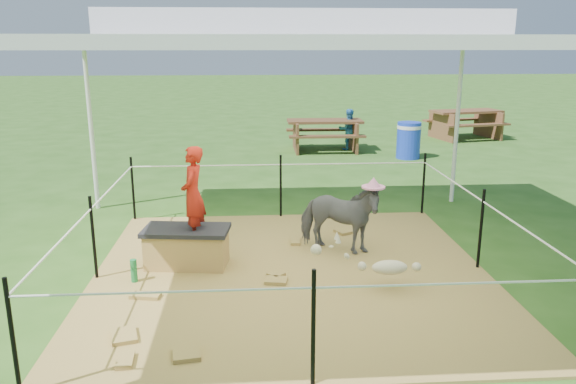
{
  "coord_description": "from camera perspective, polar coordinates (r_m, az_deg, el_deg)",
  "views": [
    {
      "loc": [
        -0.46,
        -6.14,
        2.63
      ],
      "look_at": [
        0.0,
        0.6,
        0.85
      ],
      "focal_mm": 35.0,
      "sensor_mm": 36.0,
      "label": 1
    }
  ],
  "objects": [
    {
      "name": "ground",
      "position": [
        6.69,
        0.35,
        -8.37
      ],
      "size": [
        90.0,
        90.0,
        0.0
      ],
      "primitive_type": "plane",
      "color": "#2D5919",
      "rests_on": "ground"
    },
    {
      "name": "hay_patch",
      "position": [
        6.69,
        0.36,
        -8.26
      ],
      "size": [
        4.6,
        4.6,
        0.03
      ],
      "primitive_type": "cube",
      "color": "brown",
      "rests_on": "ground"
    },
    {
      "name": "canopy_tent",
      "position": [
        6.15,
        0.4,
        15.35
      ],
      "size": [
        6.3,
        6.3,
        2.9
      ],
      "color": "silver",
      "rests_on": "ground"
    },
    {
      "name": "rope_fence",
      "position": [
        6.47,
        0.36,
        -3.12
      ],
      "size": [
        4.54,
        4.54,
        1.0
      ],
      "color": "black",
      "rests_on": "ground"
    },
    {
      "name": "straw_bale",
      "position": [
        6.91,
        -10.22,
        -5.7
      ],
      "size": [
        1.0,
        0.59,
        0.42
      ],
      "primitive_type": "cube",
      "rotation": [
        0.0,
        0.0,
        -0.12
      ],
      "color": "#AD7F3F",
      "rests_on": "hay_patch"
    },
    {
      "name": "dark_cloth",
      "position": [
        6.83,
        -10.31,
        -3.83
      ],
      "size": [
        1.07,
        0.65,
        0.05
      ],
      "primitive_type": "cube",
      "rotation": [
        0.0,
        0.0,
        -0.12
      ],
      "color": "black",
      "rests_on": "straw_bale"
    },
    {
      "name": "woman",
      "position": [
        6.67,
        -9.67,
        0.61
      ],
      "size": [
        0.32,
        0.45,
        1.14
      ],
      "primitive_type": "imported",
      "rotation": [
        0.0,
        0.0,
        -1.69
      ],
      "color": "red",
      "rests_on": "straw_bale"
    },
    {
      "name": "green_bottle",
      "position": [
        6.61,
        -15.39,
        -7.71
      ],
      "size": [
        0.08,
        0.08,
        0.26
      ],
      "primitive_type": "cylinder",
      "rotation": [
        0.0,
        0.0,
        -0.12
      ],
      "color": "#1B7D3B",
      "rests_on": "hay_patch"
    },
    {
      "name": "pony",
      "position": [
        7.17,
        5.15,
        -2.65
      ],
      "size": [
        1.2,
        0.9,
        0.92
      ],
      "primitive_type": "imported",
      "rotation": [
        0.0,
        0.0,
        1.14
      ],
      "color": "#535358",
      "rests_on": "hay_patch"
    },
    {
      "name": "pink_hat",
      "position": [
        7.03,
        5.25,
        1.44
      ],
      "size": [
        0.29,
        0.29,
        0.13
      ],
      "primitive_type": "cylinder",
      "color": "pink",
      "rests_on": "pony"
    },
    {
      "name": "foal",
      "position": [
        6.27,
        10.3,
        -7.28
      ],
      "size": [
        0.99,
        0.55,
        0.55
      ],
      "primitive_type": null,
      "rotation": [
        0.0,
        0.0,
        -0.0
      ],
      "color": "beige",
      "rests_on": "hay_patch"
    },
    {
      "name": "trash_barrel",
      "position": [
        13.64,
        12.14,
        5.15
      ],
      "size": [
        0.59,
        0.59,
        0.86
      ],
      "primitive_type": "cylinder",
      "rotation": [
        0.0,
        0.0,
        -0.06
      ],
      "color": "blue",
      "rests_on": "ground"
    },
    {
      "name": "picnic_table_near",
      "position": [
        14.38,
        3.73,
        5.78
      ],
      "size": [
        1.89,
        1.38,
        0.78
      ],
      "primitive_type": "cube",
      "rotation": [
        0.0,
        0.0,
        -0.01
      ],
      "color": "brown",
      "rests_on": "ground"
    },
    {
      "name": "picnic_table_far",
      "position": [
        16.99,
        17.56,
        6.56
      ],
      "size": [
        2.2,
        1.78,
        0.81
      ],
      "primitive_type": "cube",
      "rotation": [
        0.0,
        0.0,
        0.2
      ],
      "color": "brown",
      "rests_on": "ground"
    },
    {
      "name": "distant_person",
      "position": [
        14.52,
        6.15,
        6.34
      ],
      "size": [
        0.53,
        0.42,
        1.05
      ],
      "primitive_type": "imported",
      "rotation": [
        0.0,
        0.0,
        3.19
      ],
      "color": "#3586C7",
      "rests_on": "ground"
    }
  ]
}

